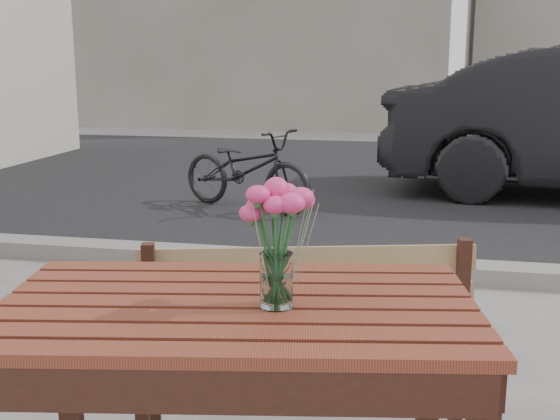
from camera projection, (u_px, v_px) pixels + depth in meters
name	position (u px, v px, depth m)	size (l,w,h in m)	color
street	(360.00, 208.00, 6.87)	(30.00, 8.12, 0.12)	black
main_table	(238.00, 346.00, 1.97)	(1.43, 0.98, 0.81)	maroon
main_bench	(309.00, 324.00, 2.63)	(1.37, 0.71, 0.81)	#9D7C51
main_vase	(276.00, 227.00, 1.85)	(0.19, 0.19, 0.35)	white
bicycle	(246.00, 169.00, 6.88)	(0.54, 1.54, 0.81)	black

